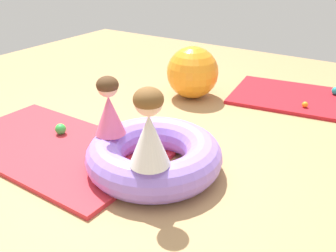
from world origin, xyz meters
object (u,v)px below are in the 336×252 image
inflatable_cushion (154,156)px  child_in_pink (109,107)px  play_ball_green (61,129)px  play_ball_teal (336,91)px  child_in_white (149,128)px  play_ball_orange (305,105)px  exercise_ball_large (193,72)px

inflatable_cushion → child_in_pink: size_ratio=2.27×
play_ball_green → inflatable_cushion: bearing=-0.1°
inflatable_cushion → child_in_pink: 0.52m
play_ball_green → play_ball_teal: bearing=52.4°
inflatable_cushion → play_ball_green: bearing=179.9°
child_in_pink → child_in_white: 0.57m
inflatable_cushion → child_in_white: bearing=-59.1°
play_ball_orange → child_in_pink: bearing=-116.6°
play_ball_orange → play_ball_teal: 0.62m
child_in_pink → play_ball_teal: child_in_pink is taller
child_in_pink → play_ball_orange: size_ratio=7.37×
child_in_pink → play_ball_orange: 2.30m
exercise_ball_large → play_ball_green: bearing=-107.0°
child_in_white → play_ball_orange: child_in_white is taller
child_in_white → exercise_ball_large: 2.08m
child_in_pink → play_ball_orange: bearing=-3.5°
play_ball_orange → exercise_ball_large: bearing=-166.0°
child_in_white → play_ball_green: 1.38m
inflatable_cushion → play_ball_green: inflatable_cushion is taller
inflatable_cushion → exercise_ball_large: 1.71m
play_ball_green → play_ball_teal: play_ball_green is taller
play_ball_green → play_ball_orange: play_ball_green is taller
inflatable_cushion → play_ball_green: 1.07m
play_ball_teal → exercise_ball_large: (-1.43, -0.90, 0.21)m
play_ball_green → play_ball_teal: (1.93, 2.50, -0.00)m
inflatable_cushion → exercise_ball_large: (-0.58, 1.60, 0.16)m
child_in_white → play_ball_teal: (0.67, 2.82, -0.47)m
play_ball_green → child_in_pink: bearing=-8.1°
child_in_white → exercise_ball_large: size_ratio=0.92×
child_in_white → play_ball_teal: child_in_white is taller
play_ball_orange → play_ball_green: bearing=-132.2°
inflatable_cushion → child_in_white: size_ratio=1.94×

